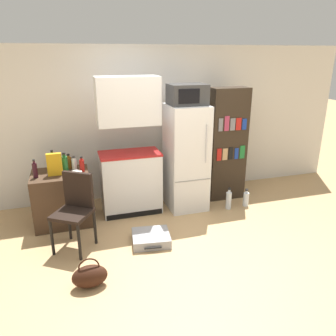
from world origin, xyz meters
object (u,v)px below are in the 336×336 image
(bottle_olive_oil, at_px, (53,163))
(water_bottle_middle, at_px, (229,200))
(kitchen_hutch, at_px, (130,153))
(cereal_box, at_px, (55,164))
(chair, at_px, (75,204))
(suitcase_large_flat, at_px, (151,238))
(refrigerator, at_px, (186,158))
(bowl, at_px, (76,173))
(bottle_wine_dark, at_px, (35,170))
(water_bottle_front, at_px, (246,199))
(handbag, at_px, (90,276))
(bottle_ketchup_red, at_px, (82,165))
(bookshelf, at_px, (227,145))
(bottle_green_tall, at_px, (65,164))
(bottle_milk_white, at_px, (74,164))
(side_table, at_px, (62,198))
(microwave, at_px, (187,94))
(bottle_amber_beer, at_px, (69,162))

(bottle_olive_oil, bearing_deg, water_bottle_middle, -8.79)
(kitchen_hutch, xyz_separation_m, cereal_box, (-1.03, -0.13, -0.03))
(chair, relative_size, suitcase_large_flat, 1.81)
(refrigerator, bearing_deg, bowl, -175.83)
(bottle_olive_oil, xyz_separation_m, bottle_wine_dark, (-0.22, -0.17, -0.02))
(refrigerator, distance_m, water_bottle_middle, 0.93)
(water_bottle_front, distance_m, water_bottle_middle, 0.31)
(bowl, xyz_separation_m, handbag, (0.02, -1.40, -0.63))
(kitchen_hutch, relative_size, handbag, 5.51)
(kitchen_hutch, xyz_separation_m, chair, (-0.81, -0.76, -0.35))
(bottle_ketchup_red, bearing_deg, bowl, -129.73)
(bottle_wine_dark, relative_size, bowl, 1.68)
(chair, bearing_deg, bookshelf, 53.04)
(kitchen_hutch, relative_size, bottle_green_tall, 7.26)
(bottle_milk_white, relative_size, water_bottle_front, 0.68)
(side_table, bearing_deg, bottle_olive_oil, 130.11)
(water_bottle_front, bearing_deg, water_bottle_middle, -177.23)
(water_bottle_front, bearing_deg, microwave, 162.58)
(bottle_wine_dark, xyz_separation_m, cereal_box, (0.25, 0.03, 0.05))
(bottle_green_tall, bearing_deg, refrigerator, -1.26)
(bookshelf, height_order, bottle_ketchup_red, bookshelf)
(bottle_wine_dark, bearing_deg, microwave, 2.29)
(bottle_ketchup_red, distance_m, water_bottle_front, 2.54)
(side_table, distance_m, water_bottle_front, 2.76)
(bottle_milk_white, distance_m, cereal_box, 0.30)
(chair, bearing_deg, bottle_milk_white, 121.39)
(bottle_ketchup_red, relative_size, chair, 0.23)
(bowl, relative_size, water_bottle_front, 0.53)
(bookshelf, height_order, bowl, bookshelf)
(bottle_milk_white, relative_size, cereal_box, 0.63)
(bottle_amber_beer, relative_size, water_bottle_middle, 0.60)
(bookshelf, relative_size, suitcase_large_flat, 3.45)
(bottle_green_tall, height_order, water_bottle_middle, bottle_green_tall)
(refrigerator, height_order, water_bottle_middle, refrigerator)
(chair, xyz_separation_m, handbag, (0.07, -0.83, -0.43))
(bottle_milk_white, bearing_deg, cereal_box, -147.72)
(bottle_milk_white, distance_m, bottle_olive_oil, 0.28)
(microwave, distance_m, bookshelf, 1.12)
(bookshelf, distance_m, bowl, 2.36)
(refrigerator, xyz_separation_m, bottle_olive_oil, (-1.89, 0.08, 0.07))
(bottle_milk_white, bearing_deg, handbag, -88.48)
(bottle_green_tall, relative_size, bottle_olive_oil, 0.89)
(bowl, xyz_separation_m, suitcase_large_flat, (0.82, -0.77, -0.70))
(suitcase_large_flat, bearing_deg, refrigerator, 56.69)
(bowl, bearing_deg, water_bottle_middle, -4.80)
(chair, distance_m, handbag, 0.94)
(side_table, relative_size, bottle_green_tall, 2.77)
(bottle_amber_beer, height_order, bottle_ketchup_red, bottle_ketchup_red)
(bookshelf, xyz_separation_m, bowl, (-2.34, -0.27, -0.14))
(bookshelf, bearing_deg, water_bottle_middle, -107.28)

